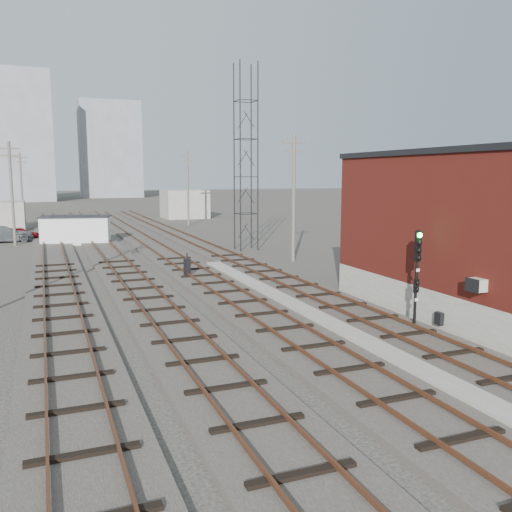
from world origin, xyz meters
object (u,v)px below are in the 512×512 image
signal_mast (417,271)px  car_grey (3,234)px  site_trailer (76,230)px  switch_stand (187,267)px  car_red (19,233)px

signal_mast → car_grey: signal_mast is taller
site_trailer → car_grey: bearing=160.3°
switch_stand → car_red: 26.96m
site_trailer → car_grey: size_ratio=1.23×
car_red → signal_mast: bearing=-151.2°
switch_stand → signal_mast: bearing=-74.1°
site_trailer → car_red: (-4.88, 5.21, -0.66)m
signal_mast → car_red: bearing=112.4°
switch_stand → site_trailer: site_trailer is taller
site_trailer → car_red: bearing=145.0°
site_trailer → car_red: size_ratio=1.77×
signal_mast → car_red: 41.95m
signal_mast → switch_stand: bearing=113.3°
site_trailer → car_grey: site_trailer is taller
signal_mast → car_grey: size_ratio=0.77×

